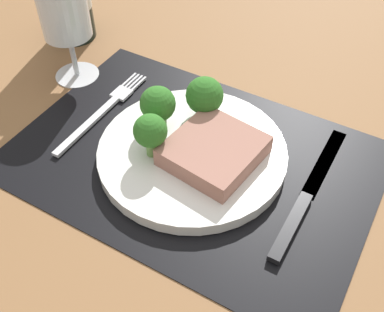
# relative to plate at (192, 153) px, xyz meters

# --- Properties ---
(ground_plane) EXTENTS (1.40, 1.10, 0.03)m
(ground_plane) POSITION_rel_plate_xyz_m (0.00, 0.00, -0.03)
(ground_plane) COLOR brown
(placemat) EXTENTS (0.45, 0.31, 0.00)m
(placemat) POSITION_rel_plate_xyz_m (0.00, 0.00, -0.01)
(placemat) COLOR black
(placemat) RESTS_ON ground_plane
(plate) EXTENTS (0.24, 0.24, 0.02)m
(plate) POSITION_rel_plate_xyz_m (0.00, 0.00, 0.00)
(plate) COLOR white
(plate) RESTS_ON placemat
(steak) EXTENTS (0.11, 0.12, 0.02)m
(steak) POSITION_rel_plate_xyz_m (0.03, -0.00, 0.02)
(steak) COLOR #9E6B5B
(steak) RESTS_ON plate
(broccoli_back_left) EXTENTS (0.05, 0.05, 0.06)m
(broccoli_back_left) POSITION_rel_plate_xyz_m (-0.02, 0.06, 0.04)
(broccoli_back_left) COLOR #5B8942
(broccoli_back_left) RESTS_ON plate
(broccoli_near_steak) EXTENTS (0.04, 0.04, 0.06)m
(broccoli_near_steak) POSITION_rel_plate_xyz_m (-0.04, -0.03, 0.04)
(broccoli_near_steak) COLOR #6B994C
(broccoli_near_steak) RESTS_ON plate
(broccoli_center) EXTENTS (0.05, 0.05, 0.06)m
(broccoli_center) POSITION_rel_plate_xyz_m (-0.06, 0.02, 0.04)
(broccoli_center) COLOR #5B8942
(broccoli_center) RESTS_ON plate
(fork) EXTENTS (0.02, 0.19, 0.01)m
(fork) POSITION_rel_plate_xyz_m (-0.15, 0.01, -0.01)
(fork) COLOR silver
(fork) RESTS_ON placemat
(knife) EXTENTS (0.02, 0.23, 0.01)m
(knife) POSITION_rel_plate_xyz_m (0.15, 0.01, -0.00)
(knife) COLOR black
(knife) RESTS_ON placemat
(wine_glass) EXTENTS (0.07, 0.07, 0.14)m
(wine_glass) POSITION_rel_plate_xyz_m (-0.24, 0.07, 0.09)
(wine_glass) COLOR silver
(wine_glass) RESTS_ON ground_plane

